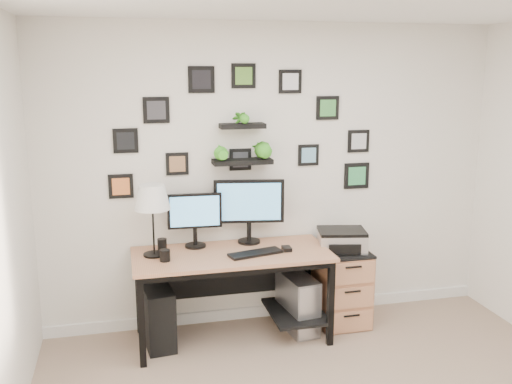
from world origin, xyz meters
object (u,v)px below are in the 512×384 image
object	(u,v)px
mug	(165,255)
pc_tower_black	(157,315)
table_lamp	(152,199)
monitor_left	(195,216)
monitor_right	(249,206)
pc_tower_grey	(298,303)
desk	(235,265)
printer	(342,240)
file_cabinet	(341,286)

from	to	relation	value
mug	pc_tower_black	bearing A→B (deg)	117.25
table_lamp	monitor_left	bearing A→B (deg)	22.01
monitor_right	pc_tower_grey	bearing A→B (deg)	-26.67
monitor_right	pc_tower_black	size ratio (longest dim) A/B	1.20
table_lamp	desk	bearing A→B (deg)	-3.65
printer	mug	bearing A→B (deg)	-174.02
file_cabinet	monitor_right	bearing A→B (deg)	170.49
file_cabinet	pc_tower_grey	bearing A→B (deg)	-171.91
monitor_left	table_lamp	size ratio (longest dim) A/B	0.79
desk	monitor_right	xyz separation A→B (m)	(0.16, 0.19, 0.45)
mug	printer	size ratio (longest dim) A/B	0.20
monitor_left	pc_tower_black	size ratio (longest dim) A/B	0.93
monitor_right	mug	bearing A→B (deg)	-157.46
desk	pc_tower_grey	bearing A→B (deg)	-0.08
pc_tower_black	pc_tower_grey	size ratio (longest dim) A/B	0.96
desk	pc_tower_black	xyz separation A→B (m)	(-0.65, 0.02, -0.38)
desk	table_lamp	size ratio (longest dim) A/B	2.76
table_lamp	mug	distance (m)	0.45
pc_tower_black	pc_tower_grey	world-z (taller)	pc_tower_black
desk	monitor_right	bearing A→B (deg)	50.13
desk	mug	xyz separation A→B (m)	(-0.58, -0.12, 0.17)
pc_tower_grey	file_cabinet	world-z (taller)	file_cabinet
desk	mug	world-z (taller)	mug
monitor_right	table_lamp	bearing A→B (deg)	-169.51
desk	printer	world-z (taller)	printer
pc_tower_grey	monitor_left	bearing A→B (deg)	167.78
pc_tower_grey	file_cabinet	size ratio (longest dim) A/B	0.77
mug	pc_tower_grey	size ratio (longest dim) A/B	0.18
monitor_left	pc_tower_grey	world-z (taller)	monitor_left
mug	printer	world-z (taller)	printer
monitor_right	pc_tower_black	xyz separation A→B (m)	(-0.81, -0.17, -0.83)
desk	pc_tower_black	world-z (taller)	desk
monitor_left	mug	size ratio (longest dim) A/B	5.00
pc_tower_grey	monitor_right	bearing A→B (deg)	153.33
monitor_right	printer	xyz separation A→B (m)	(0.79, -0.15, -0.32)
monitor_right	mug	distance (m)	0.85
mug	pc_tower_grey	world-z (taller)	mug
desk	table_lamp	world-z (taller)	table_lamp
monitor_right	pc_tower_grey	xyz separation A→B (m)	(0.38, -0.19, -0.83)
printer	pc_tower_black	bearing A→B (deg)	-179.01
mug	pc_tower_grey	bearing A→B (deg)	5.82
mug	printer	distance (m)	1.54
desk	pc_tower_black	size ratio (longest dim) A/B	3.25
pc_tower_black	file_cabinet	bearing A→B (deg)	-4.93
mug	desk	bearing A→B (deg)	11.25
monitor_left	printer	bearing A→B (deg)	-6.29
monitor_left	pc_tower_grey	xyz separation A→B (m)	(0.85, -0.18, -0.78)
table_lamp	pc_tower_grey	xyz separation A→B (m)	(1.20, -0.04, -0.97)
file_cabinet	printer	distance (m)	0.43
pc_tower_black	table_lamp	bearing A→B (deg)	92.74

